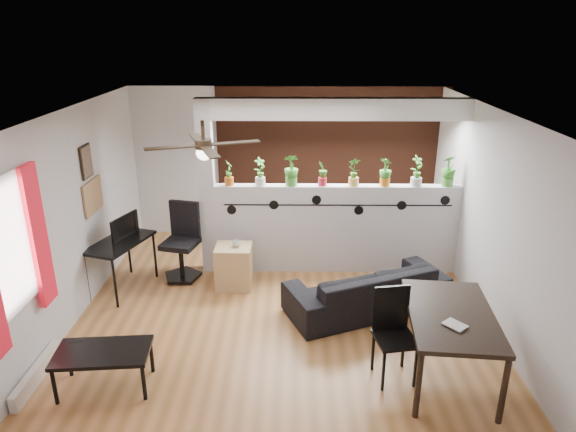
{
  "coord_description": "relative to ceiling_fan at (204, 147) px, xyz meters",
  "views": [
    {
      "loc": [
        0.16,
        -5.65,
        3.52
      ],
      "look_at": [
        0.09,
        0.6,
        1.21
      ],
      "focal_mm": 32.0,
      "sensor_mm": 36.0,
      "label": 1
    }
  ],
  "objects": [
    {
      "name": "room_shell",
      "position": [
        0.8,
        0.3,
        -1.01
      ],
      "size": [
        6.3,
        7.1,
        2.9
      ],
      "color": "#986231",
      "rests_on": "ground"
    },
    {
      "name": "brick_panel",
      "position": [
        1.6,
        3.27,
        -1.01
      ],
      "size": [
        3.9,
        0.05,
        2.6
      ],
      "primitive_type": "cube",
      "color": "#A95031",
      "rests_on": "ground"
    },
    {
      "name": "coffee_table",
      "position": [
        -0.97,
        -0.98,
        -1.92
      ],
      "size": [
        0.99,
        0.6,
        0.44
      ],
      "color": "black",
      "rests_on": "ground"
    },
    {
      "name": "potted_plant_4",
      "position": [
        1.83,
        1.8,
        -0.74
      ],
      "size": [
        0.23,
        0.19,
        0.42
      ],
      "color": "gold",
      "rests_on": "partition_wall"
    },
    {
      "name": "folding_chair",
      "position": [
        2.0,
        -0.71,
        -1.72
      ],
      "size": [
        0.47,
        0.47,
        1.0
      ],
      "color": "black",
      "rests_on": "ground"
    },
    {
      "name": "window_assembly",
      "position": [
        -1.76,
        -0.9,
        -0.81
      ],
      "size": [
        0.09,
        1.3,
        1.55
      ],
      "color": "white",
      "rests_on": "room_shell"
    },
    {
      "name": "computer_desk",
      "position": [
        -1.45,
        1.14,
        -1.65
      ],
      "size": [
        0.83,
        1.13,
        0.74
      ],
      "color": "black",
      "rests_on": "ground"
    },
    {
      "name": "potted_plant_2",
      "position": [
        0.92,
        1.8,
        -0.72
      ],
      "size": [
        0.26,
        0.22,
        0.46
      ],
      "color": "#449034",
      "rests_on": "partition_wall"
    },
    {
      "name": "monitor",
      "position": [
        -1.45,
        1.29,
        -1.49
      ],
      "size": [
        0.32,
        0.16,
        0.18
      ],
      "primitive_type": "imported",
      "rotation": [
        0.0,
        0.0,
        1.23
      ],
      "color": "black",
      "rests_on": "computer_desk"
    },
    {
      "name": "corkboard",
      "position": [
        -1.78,
        1.25,
        -0.96
      ],
      "size": [
        0.03,
        0.6,
        0.45
      ],
      "primitive_type": "cube",
      "color": "#9B734B",
      "rests_on": "room_shell"
    },
    {
      "name": "potted_plant_6",
      "position": [
        2.73,
        1.8,
        -0.73
      ],
      "size": [
        0.29,
        0.28,
        0.45
      ],
      "color": "silver",
      "rests_on": "partition_wall"
    },
    {
      "name": "potted_plant_1",
      "position": [
        0.47,
        1.8,
        -0.75
      ],
      "size": [
        0.26,
        0.25,
        0.41
      ],
      "color": "silver",
      "rests_on": "partition_wall"
    },
    {
      "name": "dining_table",
      "position": [
        2.58,
        -0.75,
        -1.63
      ],
      "size": [
        0.98,
        1.48,
        0.77
      ],
      "color": "black",
      "rests_on": "ground"
    },
    {
      "name": "pier_column",
      "position": [
        -0.31,
        1.8,
        -1.01
      ],
      "size": [
        0.22,
        0.2,
        2.6
      ],
      "primitive_type": "cube",
      "color": "#BCBCC1",
      "rests_on": "ground"
    },
    {
      "name": "cube_shelf",
      "position": [
        0.11,
        1.25,
        -2.01
      ],
      "size": [
        0.51,
        0.45,
        0.62
      ],
      "primitive_type": "cube",
      "rotation": [
        0.0,
        0.0,
        -0.01
      ],
      "color": "tan",
      "rests_on": "ground"
    },
    {
      "name": "cup",
      "position": [
        0.16,
        1.25,
        -1.65
      ],
      "size": [
        0.13,
        0.13,
        0.09
      ],
      "primitive_type": "imported",
      "rotation": [
        0.0,
        0.0,
        -0.22
      ],
      "color": "gray",
      "rests_on": "cube_shelf"
    },
    {
      "name": "vine_decal",
      "position": [
        1.6,
        1.7,
        -1.23
      ],
      "size": [
        3.31,
        0.01,
        0.3
      ],
      "color": "black",
      "rests_on": "partition_wall"
    },
    {
      "name": "potted_plant_7",
      "position": [
        3.18,
        1.8,
        -0.72
      ],
      "size": [
        0.3,
        0.28,
        0.45
      ],
      "color": "#489636",
      "rests_on": "partition_wall"
    },
    {
      "name": "partition_wall",
      "position": [
        1.6,
        1.8,
        -1.64
      ],
      "size": [
        3.6,
        0.18,
        1.35
      ],
      "primitive_type": "cube",
      "color": "#BCBCC1",
      "rests_on": "ground"
    },
    {
      "name": "office_chair",
      "position": [
        -0.67,
        1.53,
        -1.82
      ],
      "size": [
        0.58,
        0.59,
        1.12
      ],
      "color": "black",
      "rests_on": "ground"
    },
    {
      "name": "book",
      "position": [
        2.48,
        -1.05,
        -1.53
      ],
      "size": [
        0.26,
        0.26,
        0.02
      ],
      "primitive_type": "imported",
      "rotation": [
        0.0,
        0.0,
        0.69
      ],
      "color": "gray",
      "rests_on": "dining_table"
    },
    {
      "name": "ceiling_header",
      "position": [
        1.6,
        1.8,
        0.14
      ],
      "size": [
        3.6,
        0.18,
        0.3
      ],
      "primitive_type": "cube",
      "color": "silver",
      "rests_on": "room_shell"
    },
    {
      "name": "baseboard_heater",
      "position": [
        -1.74,
        -0.9,
        -2.22
      ],
      "size": [
        0.08,
        1.0,
        0.18
      ],
      "primitive_type": "cube",
      "color": "silver",
      "rests_on": "ground"
    },
    {
      "name": "potted_plant_3",
      "position": [
        1.37,
        1.8,
        -0.77
      ],
      "size": [
        0.19,
        0.21,
        0.37
      ],
      "color": "#AD1B2A",
      "rests_on": "partition_wall"
    },
    {
      "name": "ceiling_fan",
      "position": [
        0.0,
        0.0,
        0.0
      ],
      "size": [
        1.19,
        1.19,
        0.43
      ],
      "color": "black",
      "rests_on": "room_shell"
    },
    {
      "name": "sofa",
      "position": [
        1.92,
        0.62,
        -2.02
      ],
      "size": [
        2.15,
        1.51,
        0.59
      ],
      "primitive_type": "imported",
      "rotation": [
        0.0,
        0.0,
        3.54
      ],
      "color": "black",
      "rests_on": "ground"
    },
    {
      "name": "potted_plant_5",
      "position": [
        2.28,
        1.8,
        -0.75
      ],
      "size": [
        0.27,
        0.26,
        0.41
      ],
      "color": "orange",
      "rests_on": "partition_wall"
    },
    {
      "name": "framed_art",
      "position": [
        -1.78,
        1.2,
        -0.46
      ],
      "size": [
        0.03,
        0.34,
        0.44
      ],
      "color": "#8C7259",
      "rests_on": "room_shell"
    },
    {
      "name": "potted_plant_0",
      "position": [
        0.02,
        1.8,
        -0.76
      ],
      "size": [
        0.17,
        0.2,
        0.38
      ],
      "color": "#C35F16",
      "rests_on": "partition_wall"
    }
  ]
}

